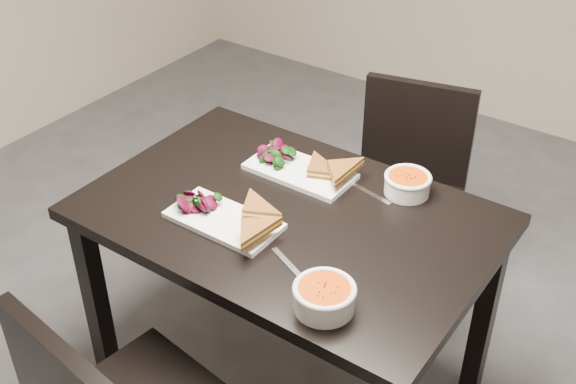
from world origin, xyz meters
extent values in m
cube|color=black|center=(-0.30, 0.21, 0.73)|extent=(1.20, 0.80, 0.04)
cube|color=black|center=(-0.84, -0.13, 0.35)|extent=(0.06, 0.06, 0.71)
cube|color=black|center=(-0.84, 0.55, 0.35)|extent=(0.06, 0.06, 0.71)
cube|color=black|center=(0.24, 0.55, 0.35)|extent=(0.06, 0.06, 0.71)
cube|color=black|center=(-0.23, 0.85, 0.43)|extent=(0.50, 0.50, 0.04)
cube|color=black|center=(-0.36, 0.64, 0.21)|extent=(0.05, 0.05, 0.41)
cube|color=black|center=(-0.01, 0.72, 0.21)|extent=(0.05, 0.05, 0.41)
cube|color=black|center=(-0.45, 0.99, 0.21)|extent=(0.05, 0.05, 0.41)
cube|color=black|center=(-0.10, 1.07, 0.21)|extent=(0.05, 0.05, 0.41)
cube|color=black|center=(-0.27, 1.04, 0.65)|extent=(0.42, 0.13, 0.40)
cube|color=white|center=(-0.42, 0.06, 0.76)|extent=(0.33, 0.17, 0.02)
cylinder|color=white|center=(0.01, -0.07, 0.78)|extent=(0.15, 0.15, 0.06)
cylinder|color=#E5420A|center=(0.01, -0.07, 0.81)|extent=(0.13, 0.13, 0.02)
torus|color=white|center=(0.01, -0.07, 0.81)|extent=(0.16, 0.16, 0.02)
cube|color=silver|center=(-0.15, 0.01, 0.75)|extent=(0.17, 0.09, 0.00)
cube|color=white|center=(-0.39, 0.40, 0.76)|extent=(0.34, 0.17, 0.02)
cylinder|color=white|center=(-0.05, 0.50, 0.78)|extent=(0.14, 0.14, 0.05)
cylinder|color=#E5420A|center=(-0.05, 0.50, 0.80)|extent=(0.12, 0.12, 0.02)
torus|color=white|center=(-0.05, 0.50, 0.81)|extent=(0.15, 0.15, 0.01)
cube|color=silver|center=(-0.15, 0.43, 0.75)|extent=(0.18, 0.05, 0.00)
camera|label=1|loc=(0.70, -1.21, 2.01)|focal=45.08mm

